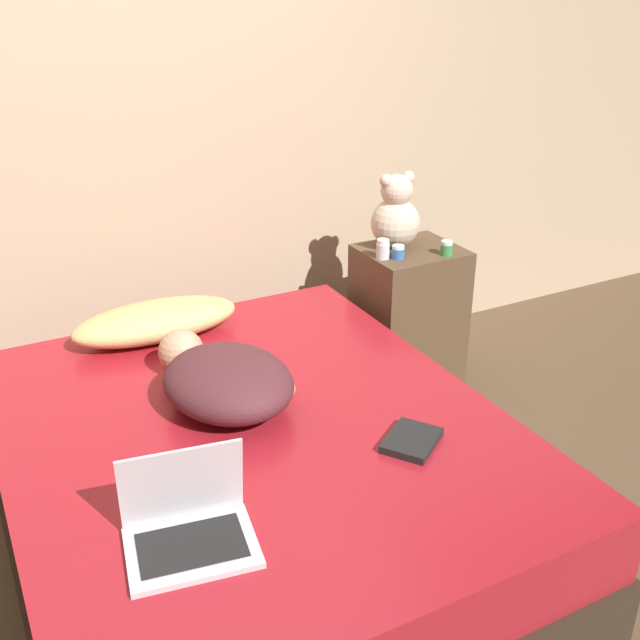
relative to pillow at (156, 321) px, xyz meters
name	(u,v)px	position (x,y,z in m)	size (l,w,h in m)	color
ground_plane	(258,542)	(0.09, -0.72, -0.55)	(12.00, 12.00, 0.00)	brown
wall_back	(126,100)	(0.09, 0.47, 0.75)	(8.00, 0.06, 2.60)	tan
bed	(255,485)	(0.09, -0.72, -0.31)	(1.51, 1.82, 0.48)	#2D2319
nightstand	(408,321)	(1.11, -0.07, -0.21)	(0.42, 0.36, 0.68)	brown
pillow	(156,321)	(0.00, 0.00, 0.00)	(0.64, 0.27, 0.14)	tan
person_lying	(224,378)	(0.06, -0.57, 0.02)	(0.48, 0.64, 0.18)	#4C2328
laptop	(188,523)	(-0.26, -1.14, -0.01)	(0.35, 0.28, 0.24)	silver
teddy_bear	(396,215)	(1.07, -0.01, 0.27)	(0.21, 0.21, 0.32)	beige
bottle_blue	(398,252)	(1.00, -0.14, 0.15)	(0.05, 0.05, 0.06)	#3866B2
bottle_green	(447,248)	(1.20, -0.20, 0.16)	(0.05, 0.05, 0.06)	#3D8E4C
bottle_clear	(383,249)	(0.94, -0.11, 0.17)	(0.06, 0.06, 0.08)	silver
book	(412,440)	(0.46, -1.05, -0.06)	(0.23, 0.22, 0.02)	black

